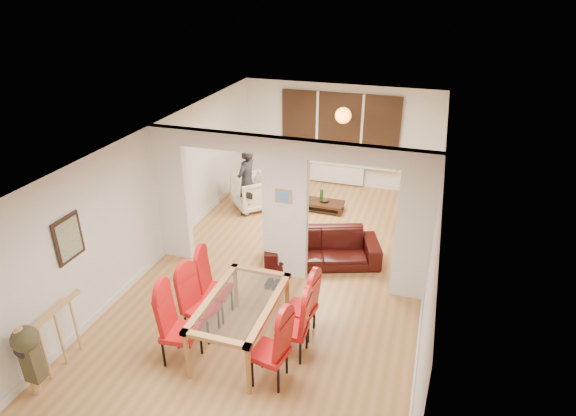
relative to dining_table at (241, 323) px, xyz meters
The scene contains 24 objects.
floor 2.07m from the dining_table, 89.45° to the left, with size 5.00×9.00×0.01m, color #B27F48.
room_walls 2.22m from the dining_table, 89.45° to the left, with size 5.00×9.00×2.60m, color silver, non-canonical shape.
divider_wall 2.22m from the dining_table, 89.45° to the left, with size 5.00×0.18×2.60m, color white.
bay_window_blinds 6.56m from the dining_table, 89.83° to the left, with size 3.00×0.08×1.80m, color black.
radiator 6.43m from the dining_table, 89.83° to the left, with size 1.40×0.08×0.50m, color white.
pendant_light 5.62m from the dining_table, 86.57° to the left, with size 0.36×0.36×0.36m, color orange.
stair_newel 2.52m from the dining_table, 152.39° to the right, with size 0.40×1.20×1.10m, color tan, non-canonical shape.
wall_poster 2.75m from the dining_table, behind, with size 0.04×0.52×0.67m, color gray.
pillar_photo 2.27m from the dining_table, 89.42° to the left, with size 0.30×0.03×0.25m, color #4C8CD8.
dining_table is the anchor object (origin of this frame).
dining_chair_la 0.89m from the dining_table, 141.66° to the right, with size 0.46×0.46×1.16m, color #B61213, non-canonical shape.
dining_chair_lb 0.68m from the dining_table, behind, with size 0.44×0.44×1.10m, color #B61213, non-canonical shape.
dining_chair_lc 0.85m from the dining_table, 141.36° to the left, with size 0.45×0.45×1.11m, color #B61213, non-canonical shape.
dining_chair_ra 0.83m from the dining_table, 39.92° to the right, with size 0.44×0.44×1.11m, color #B61213, non-canonical shape.
dining_chair_rb 0.77m from the dining_table, ahead, with size 0.42×0.42×1.05m, color #B61213, non-canonical shape.
dining_chair_rc 0.92m from the dining_table, 34.67° to the left, with size 0.42×0.42×1.05m, color #B61213, non-canonical shape.
sofa 2.65m from the dining_table, 77.77° to the left, with size 2.17×0.85×0.63m, color black.
armchair 4.72m from the dining_table, 109.25° to the left, with size 0.86×0.84×0.79m, color beige.
person 4.43m from the dining_table, 110.80° to the left, with size 0.38×0.58×1.60m, color black.
television 4.94m from the dining_table, 68.23° to the left, with size 0.13×0.99×0.57m, color black.
coffee_table 4.80m from the dining_table, 89.42° to the left, with size 0.97×0.48×0.22m, color #321D11, non-canonical shape.
bottle 4.85m from the dining_table, 90.02° to the left, with size 0.07×0.07×0.30m, color #143F19.
bowl 4.82m from the dining_table, 89.09° to the left, with size 0.23×0.23×0.06m, color #321D11.
shoes 1.58m from the dining_table, 92.16° to the left, with size 0.22×0.24×0.09m, color black, non-canonical shape.
Camera 1 is at (2.31, -7.14, 4.98)m, focal length 30.00 mm.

